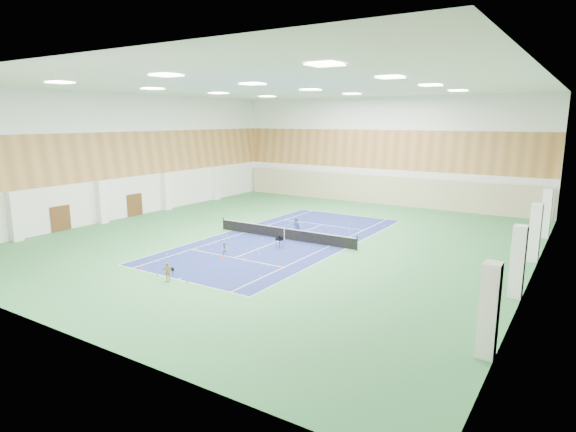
{
  "coord_description": "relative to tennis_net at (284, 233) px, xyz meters",
  "views": [
    {
      "loc": [
        20.64,
        -31.67,
        9.55
      ],
      "look_at": [
        0.48,
        -0.2,
        2.0
      ],
      "focal_mm": 30.0,
      "sensor_mm": 36.0,
      "label": 1
    }
  ],
  "objects": [
    {
      "name": "ball_cart",
      "position": [
        1.06,
        -2.3,
        -0.14
      ],
      "size": [
        0.54,
        0.54,
        0.81
      ],
      "primitive_type": null,
      "rotation": [
        0.0,
        0.0,
        -0.18
      ],
      "color": "black",
      "rests_on": "ground"
    },
    {
      "name": "cone_base_b",
      "position": [
        -1.55,
        -12.05,
        -0.46
      ],
      "size": [
        0.17,
        0.17,
        0.19
      ],
      "primitive_type": "cone",
      "color": "orange",
      "rests_on": "ground"
    },
    {
      "name": "child_court",
      "position": [
        -0.94,
        -6.33,
        -0.05
      ],
      "size": [
        0.58,
        0.52,
        0.99
      ],
      "primitive_type": "imported",
      "rotation": [
        0.0,
        0.0,
        0.37
      ],
      "color": "#9B9CA4",
      "rests_on": "ground"
    },
    {
      "name": "cone_base_d",
      "position": [
        3.59,
        -11.31,
        -0.44
      ],
      "size": [
        0.2,
        0.2,
        0.22
      ],
      "primitive_type": "cone",
      "color": "orange",
      "rests_on": "ground"
    },
    {
      "name": "cone_svc_c",
      "position": [
        0.63,
        -6.18,
        -0.45
      ],
      "size": [
        0.18,
        0.18,
        0.2
      ],
      "primitive_type": "cone",
      "color": "orange",
      "rests_on": "ground"
    },
    {
      "name": "court_surface",
      "position": [
        0.0,
        0.0,
        -0.55
      ],
      "size": [
        10.97,
        23.77,
        0.01
      ],
      "primitive_type": "cube",
      "color": "navy",
      "rests_on": "ground"
    },
    {
      "name": "coach",
      "position": [
        0.66,
        0.78,
        0.31
      ],
      "size": [
        0.64,
        0.43,
        1.73
      ],
      "primitive_type": "imported",
      "rotation": [
        0.0,
        0.0,
        3.12
      ],
      "color": "navy",
      "rests_on": "ground"
    },
    {
      "name": "cone_base_c",
      "position": [
        0.96,
        -12.02,
        -0.45
      ],
      "size": [
        0.18,
        0.18,
        0.2
      ],
      "primitive_type": "cone",
      "color": "orange",
      "rests_on": "ground"
    },
    {
      "name": "cone_svc_d",
      "position": [
        3.71,
        -6.16,
        -0.44
      ],
      "size": [
        0.2,
        0.2,
        0.22
      ],
      "primitive_type": "cone",
      "color": "#F5530C",
      "rests_on": "ground"
    },
    {
      "name": "ceiling_light_grid",
      "position": [
        0.0,
        0.0,
        11.37
      ],
      "size": [
        21.4,
        25.4,
        0.06
      ],
      "primitive_type": null,
      "color": "white",
      "rests_on": "room_shell"
    },
    {
      "name": "room_shell",
      "position": [
        0.0,
        0.0,
        5.45
      ],
      "size": [
        36.0,
        40.0,
        12.0
      ],
      "primitive_type": null,
      "color": "white",
      "rests_on": "ground"
    },
    {
      "name": "back_curtain",
      "position": [
        0.0,
        19.75,
        1.05
      ],
      "size": [
        35.4,
        0.16,
        3.2
      ],
      "primitive_type": "cube",
      "color": "#C6B793",
      "rests_on": "ground"
    },
    {
      "name": "ground",
      "position": [
        0.0,
        0.0,
        -0.55
      ],
      "size": [
        40.0,
        40.0,
        0.0
      ],
      "primitive_type": "plane",
      "color": "#327541",
      "rests_on": "ground"
    },
    {
      "name": "wood_cladding",
      "position": [
        0.0,
        0.0,
        7.45
      ],
      "size": [
        36.0,
        40.0,
        8.0
      ],
      "primitive_type": null,
      "color": "#B17941",
      "rests_on": "room_shell"
    },
    {
      "name": "door_left_a",
      "position": [
        -17.92,
        -8.0,
        0.55
      ],
      "size": [
        0.08,
        1.8,
        2.2
      ],
      "primitive_type": "cube",
      "color": "#593319",
      "rests_on": "ground"
    },
    {
      "name": "tennis_net",
      "position": [
        0.0,
        0.0,
        0.0
      ],
      "size": [
        12.8,
        0.1,
        1.1
      ],
      "primitive_type": null,
      "color": "black",
      "rests_on": "ground"
    },
    {
      "name": "cone_svc_b",
      "position": [
        -0.68,
        -6.9,
        -0.43
      ],
      "size": [
        0.22,
        0.22,
        0.24
      ],
      "primitive_type": "cone",
      "color": "#FF620D",
      "rests_on": "ground"
    },
    {
      "name": "door_left_b",
      "position": [
        -17.92,
        0.0,
        0.55
      ],
      "size": [
        0.08,
        1.8,
        2.2
      ],
      "primitive_type": "cube",
      "color": "#593319",
      "rests_on": "ground"
    },
    {
      "name": "cone_svc_a",
      "position": [
        -3.72,
        -6.14,
        -0.43
      ],
      "size": [
        0.21,
        0.21,
        0.23
      ],
      "primitive_type": "cone",
      "color": "#FF560D",
      "rests_on": "ground"
    },
    {
      "name": "cone_base_a",
      "position": [
        -3.65,
        -11.52,
        -0.45
      ],
      "size": [
        0.18,
        0.18,
        0.19
      ],
      "primitive_type": "cone",
      "color": "#F3530C",
      "rests_on": "ground"
    },
    {
      "name": "child_apron",
      "position": [
        -0.22,
        -12.46,
        0.05
      ],
      "size": [
        0.76,
        0.5,
        1.2
      ],
      "primitive_type": "imported",
      "rotation": [
        0.0,
        0.0,
        0.32
      ],
      "color": "tan",
      "rests_on": "ground"
    },
    {
      "name": "tennis_balls_scatter",
      "position": [
        0.0,
        0.0,
        -0.5
      ],
      "size": [
        10.57,
        22.77,
        0.07
      ],
      "primitive_type": null,
      "color": "#C2E326",
      "rests_on": "ground"
    }
  ]
}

